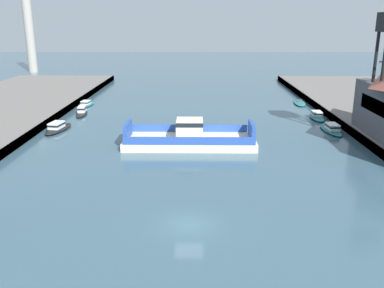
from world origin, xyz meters
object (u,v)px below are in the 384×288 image
Objects in this scene: chain_ferry at (190,138)px; moored_boat_mid_right at (58,127)px; moored_boat_far_left at (86,104)px; moored_boat_near_right at (317,116)px; moored_boat_upstream_a at (331,128)px; smokestack_distant_a at (29,23)px; moored_boat_near_left at (300,103)px; moored_boat_far_right at (82,112)px.

moored_boat_mid_right is at bearing 159.69° from chain_ferry.
moored_boat_far_left is (-21.79, 27.90, -0.72)m from chain_ferry.
moored_boat_near_right is (22.48, 17.19, -0.67)m from chain_ferry.
moored_boat_mid_right is 1.01× the size of moored_boat_upstream_a.
moored_boat_far_left is at bearing 155.61° from moored_boat_upstream_a.
moored_boat_upstream_a is 109.46m from smokestack_distant_a.
chain_ferry reaches higher than moored_boat_far_left.
moored_boat_near_left is at bearing 3.38° from moored_boat_far_left.
moored_boat_far_right reaches higher than moored_boat_near_left.
moored_boat_upstream_a is (-0.26, -9.24, 0.05)m from moored_boat_near_right.
chain_ferry reaches higher than moored_boat_mid_right.
moored_boat_upstream_a is at bearing -45.04° from smokestack_distant_a.
moored_boat_near_right is 103.39m from smokestack_distant_a.
moored_boat_mid_right is at bearing -167.89° from moored_boat_near_right.
chain_ferry is 2.30× the size of moored_boat_upstream_a.
moored_boat_far_right is (0.70, 11.65, 0.05)m from moored_boat_mid_right.
moored_boat_mid_right is 1.23× the size of moored_boat_far_right.
moored_boat_far_right is (-42.92, 2.29, 0.14)m from moored_boat_near_right.
moored_boat_near_left is 0.25× the size of smokestack_distant_a.
moored_boat_near_right is at bearing 12.11° from moored_boat_mid_right.
chain_ferry is 2.28× the size of moored_boat_mid_right.
moored_boat_near_left is (22.51, 30.51, -0.90)m from chain_ferry.
chain_ferry is 2.43× the size of moored_boat_near_left.
moored_boat_far_right is at bearing 164.87° from moored_boat_upstream_a.
moored_boat_upstream_a is (44.01, -19.95, 0.10)m from moored_boat_far_left.
moored_boat_near_left is at bearing 14.41° from moored_boat_far_right.
smokestack_distant_a is (-76.85, 67.45, 15.33)m from moored_boat_near_right.
moored_boat_near_right is 42.98m from moored_boat_far_right.
moored_boat_near_right reaches higher than moored_boat_far_left.
moored_boat_upstream_a is 0.27× the size of smokestack_distant_a.
moored_boat_near_right is at bearing -41.27° from smokestack_distant_a.
moored_boat_far_left is (-0.65, 20.07, -0.14)m from moored_boat_mid_right.
moored_boat_near_left is at bearing -35.14° from smokestack_distant_a.
moored_boat_mid_right is (-43.65, -22.69, 0.32)m from moored_boat_near_left.
moored_boat_upstream_a reaches higher than moored_boat_far_left.
chain_ferry is 0.62× the size of smokestack_distant_a.
smokestack_distant_a reaches higher than moored_boat_far_left.
moored_boat_near_right reaches higher than moored_boat_near_left.
moored_boat_far_left is 67.21m from smokestack_distant_a.
moored_boat_near_right is 0.23× the size of smokestack_distant_a.
chain_ferry is 35.40m from moored_boat_far_left.
moored_boat_near_left is at bearing 27.46° from moored_boat_mid_right.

